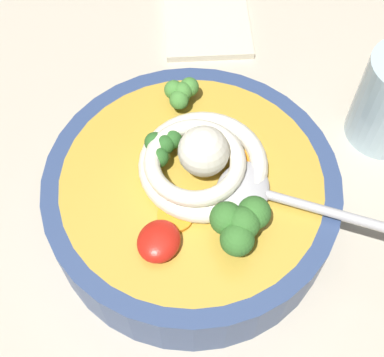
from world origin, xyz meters
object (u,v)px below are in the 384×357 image
at_px(noodle_pile, 201,161).
at_px(soup_spoon, 260,192).
at_px(soup_bowl, 192,196).
at_px(folded_napkin, 206,13).

bearing_deg(noodle_pile, soup_spoon, 83.15).
bearing_deg(soup_bowl, folded_napkin, -161.84).
bearing_deg(folded_napkin, soup_bowl, 18.16).
relative_size(soup_bowl, noodle_pile, 2.11).
bearing_deg(soup_bowl, soup_spoon, 93.51).
height_order(noodle_pile, folded_napkin, noodle_pile).
height_order(soup_bowl, noodle_pile, noodle_pile).
height_order(soup_spoon, folded_napkin, soup_spoon).
xyz_separation_m(soup_bowl, noodle_pile, (-0.01, 0.00, 0.05)).
distance_m(noodle_pile, soup_spoon, 0.06).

